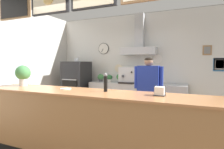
{
  "coord_description": "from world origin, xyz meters",
  "views": [
    {
      "loc": [
        1.52,
        -2.83,
        1.47
      ],
      "look_at": [
        -0.07,
        0.75,
        1.24
      ],
      "focal_mm": 30.21,
      "sensor_mm": 36.0,
      "label": 1
    }
  ],
  "objects_px": {
    "basil_vase": "(23,74)",
    "espresso_machine": "(129,75)",
    "shop_worker": "(148,94)",
    "condiment_plate": "(66,89)",
    "potted_oregano": "(120,77)",
    "pepper_grinder": "(106,83)",
    "potted_basil": "(101,77)",
    "potted_thyme": "(110,78)",
    "napkin_holder": "(160,91)",
    "pizza_oven": "(77,87)"
  },
  "relations": [
    {
      "from": "espresso_machine",
      "to": "basil_vase",
      "type": "relative_size",
      "value": 1.32
    },
    {
      "from": "espresso_machine",
      "to": "condiment_plate",
      "type": "xyz_separation_m",
      "value": [
        -0.31,
        -2.37,
        -0.1
      ]
    },
    {
      "from": "pepper_grinder",
      "to": "potted_oregano",
      "type": "bearing_deg",
      "value": 106.36
    },
    {
      "from": "shop_worker",
      "to": "potted_basil",
      "type": "height_order",
      "value": "shop_worker"
    },
    {
      "from": "pepper_grinder",
      "to": "napkin_holder",
      "type": "distance_m",
      "value": 0.82
    },
    {
      "from": "potted_oregano",
      "to": "napkin_holder",
      "type": "relative_size",
      "value": 1.63
    },
    {
      "from": "basil_vase",
      "to": "espresso_machine",
      "type": "bearing_deg",
      "value": 59.87
    },
    {
      "from": "espresso_machine",
      "to": "potted_oregano",
      "type": "distance_m",
      "value": 0.3
    },
    {
      "from": "basil_vase",
      "to": "pepper_grinder",
      "type": "height_order",
      "value": "basil_vase"
    },
    {
      "from": "shop_worker",
      "to": "pepper_grinder",
      "type": "distance_m",
      "value": 1.32
    },
    {
      "from": "potted_thyme",
      "to": "pepper_grinder",
      "type": "distance_m",
      "value": 2.55
    },
    {
      "from": "pizza_oven",
      "to": "shop_worker",
      "type": "distance_m",
      "value": 2.54
    },
    {
      "from": "pizza_oven",
      "to": "potted_oregano",
      "type": "distance_m",
      "value": 1.35
    },
    {
      "from": "pepper_grinder",
      "to": "potted_basil",
      "type": "bearing_deg",
      "value": 118.84
    },
    {
      "from": "pizza_oven",
      "to": "napkin_holder",
      "type": "height_order",
      "value": "pizza_oven"
    },
    {
      "from": "condiment_plate",
      "to": "potted_basil",
      "type": "bearing_deg",
      "value": 103.6
    },
    {
      "from": "shop_worker",
      "to": "espresso_machine",
      "type": "height_order",
      "value": "shop_worker"
    },
    {
      "from": "potted_oregano",
      "to": "shop_worker",
      "type": "bearing_deg",
      "value": -47.68
    },
    {
      "from": "pepper_grinder",
      "to": "espresso_machine",
      "type": "bearing_deg",
      "value": 100.17
    },
    {
      "from": "shop_worker",
      "to": "espresso_machine",
      "type": "xyz_separation_m",
      "value": [
        -0.8,
        1.13,
        0.3
      ]
    },
    {
      "from": "basil_vase",
      "to": "napkin_holder",
      "type": "distance_m",
      "value": 2.59
    },
    {
      "from": "espresso_machine",
      "to": "condiment_plate",
      "type": "height_order",
      "value": "espresso_machine"
    },
    {
      "from": "shop_worker",
      "to": "espresso_machine",
      "type": "relative_size",
      "value": 3.09
    },
    {
      "from": "pizza_oven",
      "to": "napkin_holder",
      "type": "xyz_separation_m",
      "value": [
        2.81,
        -2.15,
        0.33
      ]
    },
    {
      "from": "basil_vase",
      "to": "condiment_plate",
      "type": "relative_size",
      "value": 2.12
    },
    {
      "from": "potted_basil",
      "to": "condiment_plate",
      "type": "height_order",
      "value": "potted_basil"
    },
    {
      "from": "potted_basil",
      "to": "potted_thyme",
      "type": "bearing_deg",
      "value": -9.94
    },
    {
      "from": "shop_worker",
      "to": "condiment_plate",
      "type": "bearing_deg",
      "value": 46.96
    },
    {
      "from": "potted_oregano",
      "to": "basil_vase",
      "type": "xyz_separation_m",
      "value": [
        -1.06,
        -2.38,
        0.19
      ]
    },
    {
      "from": "basil_vase",
      "to": "potted_oregano",
      "type": "bearing_deg",
      "value": 66.0
    },
    {
      "from": "espresso_machine",
      "to": "pepper_grinder",
      "type": "distance_m",
      "value": 2.39
    },
    {
      "from": "espresso_machine",
      "to": "potted_oregano",
      "type": "xyz_separation_m",
      "value": [
        -0.29,
        0.06,
        -0.08
      ]
    },
    {
      "from": "condiment_plate",
      "to": "pizza_oven",
      "type": "bearing_deg",
      "value": 120.4
    },
    {
      "from": "potted_thyme",
      "to": "napkin_holder",
      "type": "relative_size",
      "value": 1.4
    },
    {
      "from": "pizza_oven",
      "to": "napkin_holder",
      "type": "relative_size",
      "value": 10.64
    },
    {
      "from": "pizza_oven",
      "to": "potted_oregano",
      "type": "xyz_separation_m",
      "value": [
        1.28,
        0.28,
        0.31
      ]
    },
    {
      "from": "basil_vase",
      "to": "pizza_oven",
      "type": "bearing_deg",
      "value": 96.09
    },
    {
      "from": "shop_worker",
      "to": "condiment_plate",
      "type": "distance_m",
      "value": 1.67
    },
    {
      "from": "shop_worker",
      "to": "pepper_grinder",
      "type": "xyz_separation_m",
      "value": [
        -0.38,
        -1.22,
        0.33
      ]
    },
    {
      "from": "basil_vase",
      "to": "pepper_grinder",
      "type": "bearing_deg",
      "value": -0.97
    },
    {
      "from": "espresso_machine",
      "to": "potted_thyme",
      "type": "relative_size",
      "value": 2.42
    },
    {
      "from": "condiment_plate",
      "to": "potted_oregano",
      "type": "bearing_deg",
      "value": 89.36
    },
    {
      "from": "pizza_oven",
      "to": "potted_oregano",
      "type": "relative_size",
      "value": 6.53
    },
    {
      "from": "napkin_holder",
      "to": "potted_basil",
      "type": "bearing_deg",
      "value": 131.47
    },
    {
      "from": "potted_basil",
      "to": "basil_vase",
      "type": "relative_size",
      "value": 0.57
    },
    {
      "from": "potted_oregano",
      "to": "basil_vase",
      "type": "height_order",
      "value": "basil_vase"
    },
    {
      "from": "condiment_plate",
      "to": "potted_thyme",
      "type": "bearing_deg",
      "value": 96.55
    },
    {
      "from": "espresso_machine",
      "to": "condiment_plate",
      "type": "relative_size",
      "value": 2.79
    },
    {
      "from": "shop_worker",
      "to": "potted_thyme",
      "type": "distance_m",
      "value": 1.79
    },
    {
      "from": "pepper_grinder",
      "to": "napkin_holder",
      "type": "xyz_separation_m",
      "value": [
        0.82,
        -0.02,
        -0.08
      ]
    }
  ]
}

